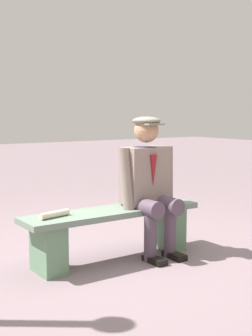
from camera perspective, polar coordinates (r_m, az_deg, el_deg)
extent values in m
plane|color=slate|center=(4.15, -1.59, -11.06)|extent=(30.00, 30.00, 0.00)
cube|color=slate|center=(4.04, -1.60, -5.41)|extent=(1.63, 0.38, 0.05)
cube|color=slate|center=(4.45, 5.07, -7.23)|extent=(0.19, 0.33, 0.39)
cube|color=slate|center=(3.81, -9.44, -9.71)|extent=(0.19, 0.33, 0.39)
cube|color=gray|center=(4.19, 2.31, -0.88)|extent=(0.40, 0.23, 0.51)
cylinder|color=#1E2338|center=(4.16, 2.33, 2.17)|extent=(0.22, 0.22, 0.06)
cone|color=maroon|center=(4.08, 3.34, -0.31)|extent=(0.07, 0.07, 0.28)
sphere|color=tan|center=(4.14, 2.51, 4.63)|extent=(0.22, 0.22, 0.22)
ellipsoid|color=slate|center=(4.13, 2.51, 5.77)|extent=(0.25, 0.25, 0.08)
cube|color=slate|center=(4.06, 3.36, 5.36)|extent=(0.18, 0.10, 0.02)
cylinder|color=#514050|center=(4.21, 4.44, -4.36)|extent=(0.15, 0.44, 0.15)
cylinder|color=#514050|center=(4.17, 5.41, -7.71)|extent=(0.11, 0.11, 0.46)
cube|color=black|center=(4.18, 5.92, -10.59)|extent=(0.10, 0.24, 0.05)
cylinder|color=gray|center=(4.30, 5.09, -0.92)|extent=(0.11, 0.12, 0.54)
cylinder|color=#514050|center=(4.07, 2.03, -4.71)|extent=(0.15, 0.44, 0.15)
cylinder|color=#514050|center=(4.04, 2.99, -8.18)|extent=(0.11, 0.11, 0.46)
cube|color=black|center=(4.05, 3.50, -11.16)|extent=(0.10, 0.24, 0.05)
cylinder|color=gray|center=(4.02, 0.03, -1.43)|extent=(0.11, 0.18, 0.55)
cylinder|color=beige|center=(3.76, -8.74, -5.61)|extent=(0.28, 0.11, 0.05)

